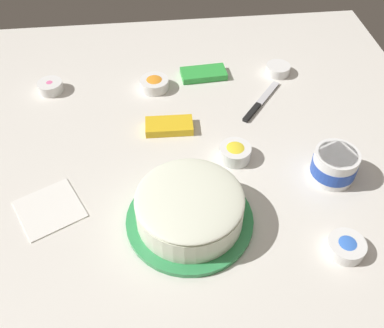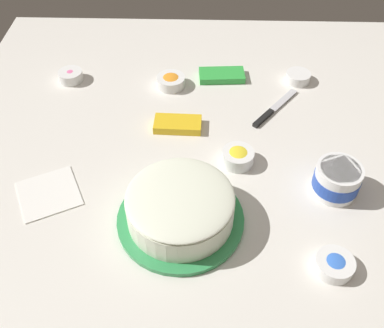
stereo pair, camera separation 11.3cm
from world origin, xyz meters
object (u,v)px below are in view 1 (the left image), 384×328
object	(u,v)px
sprinkle_bowl_rainbow	(278,69)
sprinkle_bowl_pink	(50,86)
frosted_cake	(190,209)
spreading_knife	(258,104)
sprinkle_bowl_yellow	(235,152)
frosting_tub	(334,165)
candy_box_upper	(169,126)
candy_box_lower	(204,74)
paper_napkin	(50,208)
sprinkle_bowl_orange	(154,83)
sprinkle_bowl_blue	(346,246)

from	to	relation	value
sprinkle_bowl_rainbow	sprinkle_bowl_pink	size ratio (longest dim) A/B	1.02
frosted_cake	spreading_knife	world-z (taller)	frosted_cake
frosted_cake	sprinkle_bowl_rainbow	bearing A→B (deg)	58.13
sprinkle_bowl_yellow	spreading_knife	bearing A→B (deg)	62.23
frosting_tub	candy_box_upper	bearing A→B (deg)	150.54
sprinkle_bowl_pink	candy_box_lower	size ratio (longest dim) A/B	0.53
frosted_cake	sprinkle_bowl_yellow	world-z (taller)	frosted_cake
sprinkle_bowl_pink	sprinkle_bowl_rainbow	bearing A→B (deg)	1.24
frosted_cake	candy_box_upper	distance (m)	0.36
sprinkle_bowl_pink	candy_box_lower	xyz separation A→B (m)	(0.52, 0.03, -0.01)
spreading_knife	sprinkle_bowl_yellow	distance (m)	0.26
sprinkle_bowl_yellow	paper_napkin	xyz separation A→B (m)	(-0.51, -0.13, -0.02)
spreading_knife	candy_box_lower	distance (m)	0.24
sprinkle_bowl_orange	paper_napkin	distance (m)	0.57
sprinkle_bowl_orange	candy_box_upper	world-z (taller)	sprinkle_bowl_orange
frosting_tub	sprinkle_bowl_orange	size ratio (longest dim) A/B	1.26
sprinkle_bowl_blue	sprinkle_bowl_pink	distance (m)	1.04
spreading_knife	sprinkle_bowl_pink	distance (m)	0.69
sprinkle_bowl_orange	candy_box_lower	distance (m)	0.18
sprinkle_bowl_yellow	paper_napkin	distance (m)	0.52
candy_box_upper	paper_napkin	world-z (taller)	candy_box_upper
sprinkle_bowl_orange	sprinkle_bowl_pink	xyz separation A→B (m)	(-0.35, 0.02, -0.00)
frosting_tub	candy_box_lower	distance (m)	0.58
sprinkle_bowl_orange	paper_napkin	size ratio (longest dim) A/B	0.64
frosted_cake	paper_napkin	xyz separation A→B (m)	(-0.35, 0.08, -0.05)
paper_napkin	frosting_tub	bearing A→B (deg)	2.50
sprinkle_bowl_blue	sprinkle_bowl_rainbow	distance (m)	0.73
paper_napkin	frosted_cake	bearing A→B (deg)	-12.35
sprinkle_bowl_rainbow	sprinkle_bowl_yellow	xyz separation A→B (m)	(-0.22, -0.40, 0.01)
spreading_knife	sprinkle_bowl_rainbow	distance (m)	0.20
sprinkle_bowl_orange	frosted_cake	bearing A→B (deg)	-84.05
frosting_tub	sprinkle_bowl_rainbow	size ratio (longest dim) A/B	1.45
sprinkle_bowl_blue	candy_box_upper	bearing A→B (deg)	128.62
sprinkle_bowl_yellow	sprinkle_bowl_orange	bearing A→B (deg)	120.51
sprinkle_bowl_yellow	candy_box_upper	bearing A→B (deg)	140.69
frosted_cake	sprinkle_bowl_rainbow	distance (m)	0.71
spreading_knife	sprinkle_bowl_pink	bearing A→B (deg)	167.20
sprinkle_bowl_orange	candy_box_lower	bearing A→B (deg)	16.11
paper_napkin	sprinkle_bowl_pink	bearing A→B (deg)	95.70
spreading_knife	candy_box_upper	xyz separation A→B (m)	(-0.30, -0.08, 0.01)
candy_box_upper	paper_napkin	distance (m)	0.43
frosted_cake	sprinkle_bowl_orange	distance (m)	0.57
frosted_cake	sprinkle_bowl_pink	xyz separation A→B (m)	(-0.40, 0.59, -0.03)
frosting_tub	sprinkle_bowl_orange	xyz separation A→B (m)	(-0.46, 0.45, -0.02)
sprinkle_bowl_orange	sprinkle_bowl_pink	bearing A→B (deg)	176.29
frosting_tub	sprinkle_bowl_blue	size ratio (longest dim) A/B	1.35
sprinkle_bowl_rainbow	sprinkle_bowl_pink	xyz separation A→B (m)	(-0.78, -0.02, 0.00)
sprinkle_bowl_yellow	sprinkle_bowl_orange	size ratio (longest dim) A/B	0.94
sprinkle_bowl_rainbow	sprinkle_bowl_orange	bearing A→B (deg)	-174.82
sprinkle_bowl_blue	sprinkle_bowl_yellow	size ratio (longest dim) A/B	0.99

